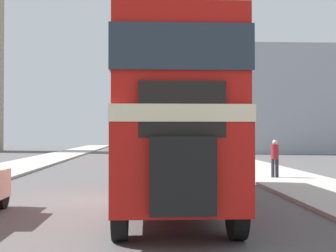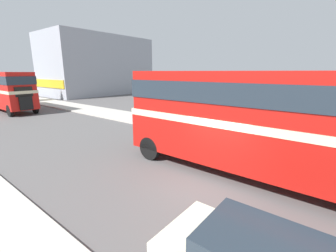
{
  "view_description": "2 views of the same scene",
  "coord_description": "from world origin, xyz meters",
  "views": [
    {
      "loc": [
        0.8,
        -13.95,
        1.98
      ],
      "look_at": [
        1.39,
        -0.79,
        2.19
      ],
      "focal_mm": 50.0,
      "sensor_mm": 36.0,
      "label": 1
    },
    {
      "loc": [
        -7.35,
        -3.6,
        4.23
      ],
      "look_at": [
        1.39,
        3.3,
        1.53
      ],
      "focal_mm": 24.0,
      "sensor_mm": 36.0,
      "label": 2
    }
  ],
  "objects": [
    {
      "name": "pedestrian_walking",
      "position": [
        6.22,
        5.66,
        1.02
      ],
      "size": [
        0.32,
        0.32,
        1.59
      ],
      "color": "#282833",
      "rests_on": "sidewalk_right"
    },
    {
      "name": "bus_distant",
      "position": [
        1.06,
        25.45,
        2.51
      ],
      "size": [
        2.57,
        10.03,
        4.19
      ],
      "color": "red",
      "rests_on": "ground_plane"
    },
    {
      "name": "ground_plane",
      "position": [
        0.0,
        0.0,
        0.0
      ],
      "size": [
        120.0,
        120.0,
        0.0
      ],
      "primitive_type": "plane",
      "color": "#565454"
    },
    {
      "name": "double_decker_bus",
      "position": [
        1.39,
        -0.81,
        2.55
      ],
      "size": [
        2.47,
        11.0,
        4.26
      ],
      "color": "#B2140F",
      "rests_on": "ground_plane"
    },
    {
      "name": "shop_building_block",
      "position": [
        19.38,
        34.47,
        5.29
      ],
      "size": [
        19.42,
        10.19,
        10.58
      ],
      "color": "#999EA8",
      "rests_on": "ground_plane"
    }
  ]
}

